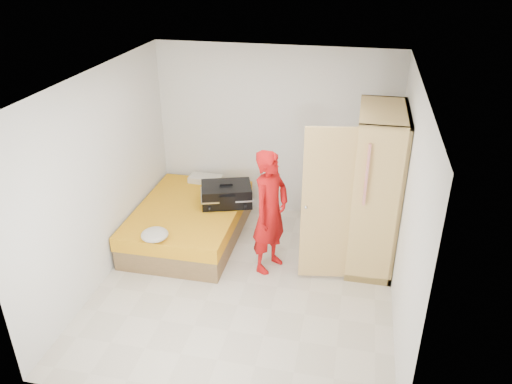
% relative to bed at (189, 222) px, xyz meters
% --- Properties ---
extents(room, '(4.00, 4.02, 2.60)m').
position_rel_bed_xyz_m(room, '(1.05, -0.90, 1.05)').
color(room, beige).
rests_on(room, ground).
extents(bed, '(1.42, 2.02, 0.50)m').
position_rel_bed_xyz_m(bed, '(0.00, 0.00, 0.00)').
color(bed, olive).
rests_on(bed, ground).
extents(wardrobe, '(1.17, 1.27, 2.10)m').
position_rel_bed_xyz_m(wardrobe, '(2.50, -0.05, 0.75)').
color(wardrobe, '#E8CA71').
rests_on(wardrobe, ground).
extents(person, '(0.61, 0.71, 1.65)m').
position_rel_bed_xyz_m(person, '(1.27, -0.48, 0.57)').
color(person, red).
rests_on(person, ground).
extents(suitcase, '(0.85, 0.72, 0.31)m').
position_rel_bed_xyz_m(suitcase, '(0.50, 0.23, 0.39)').
color(suitcase, black).
rests_on(suitcase, bed).
extents(round_cushion, '(0.35, 0.35, 0.13)m').
position_rel_bed_xyz_m(round_cushion, '(-0.13, -0.90, 0.31)').
color(round_cushion, beige).
rests_on(round_cushion, bed).
extents(pillow, '(0.51, 0.28, 0.09)m').
position_rel_bed_xyz_m(pillow, '(-0.00, 0.85, 0.29)').
color(pillow, beige).
rests_on(pillow, bed).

